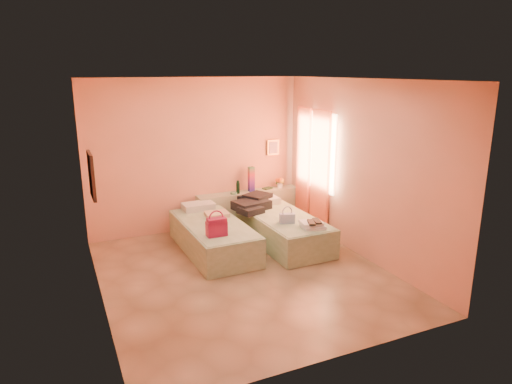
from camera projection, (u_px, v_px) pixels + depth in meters
ground at (245, 274)px, 6.73m from camera, size 4.50×4.50×0.00m
room_walls at (242, 148)px, 6.85m from camera, size 4.02×4.51×2.81m
headboard_ledge at (249, 207)px, 8.88m from camera, size 2.05×0.30×0.65m
bed_left at (213, 237)px, 7.52m from camera, size 0.93×2.02×0.50m
bed_right at (283, 230)px, 7.87m from camera, size 0.93×2.02×0.50m
water_bottle at (238, 187)px, 8.62m from camera, size 0.08×0.08×0.24m
rainbow_box at (251, 179)px, 8.75m from camera, size 0.11×0.11×0.48m
small_dish at (234, 193)px, 8.61m from camera, size 0.15×0.15×0.03m
green_book at (267, 188)px, 8.97m from camera, size 0.21×0.18×0.03m
flower_vase at (280, 182)px, 9.04m from camera, size 0.23×0.23×0.25m
magenta_handbag at (216, 227)px, 6.84m from camera, size 0.31×0.18×0.28m
khaki_garment at (217, 214)px, 7.80m from camera, size 0.41×0.34×0.07m
clothes_pile at (254, 203)px, 8.19m from camera, size 0.85×0.85×0.20m
blue_handbag at (287, 218)px, 7.42m from camera, size 0.27×0.18×0.16m
towel_stack at (313, 225)px, 7.21m from camera, size 0.41×0.37×0.10m
sandal_pair at (315, 222)px, 7.15m from camera, size 0.28×0.31×0.03m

